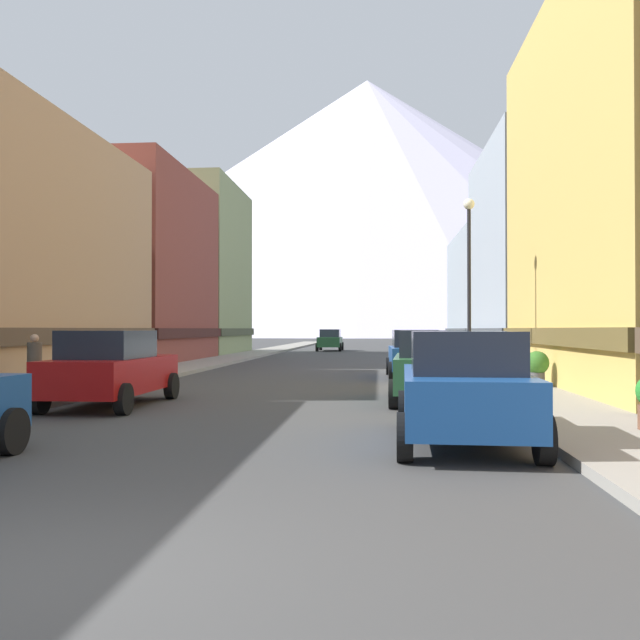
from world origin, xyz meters
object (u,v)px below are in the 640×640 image
object	(u,v)px
potted_plant_0	(537,366)
pedestrian_0	(34,367)
car_left_1	(111,368)
car_right_1	(433,366)
car_right_0	(463,387)
streetlamp_right	(469,261)
car_driving_0	(330,340)
car_right_2	(415,353)

from	to	relation	value
potted_plant_0	pedestrian_0	xyz separation A→B (m)	(-13.25, -3.48, 0.11)
car_left_1	car_right_1	distance (m)	7.76
potted_plant_0	car_left_1	bearing A→B (deg)	-157.06
car_right_0	streetlamp_right	size ratio (longest dim) A/B	0.76
pedestrian_0	car_driving_0	bearing A→B (deg)	83.32
potted_plant_0	car_right_1	bearing A→B (deg)	-136.91
potted_plant_0	streetlamp_right	world-z (taller)	streetlamp_right
car_left_1	car_right_0	xyz separation A→B (m)	(7.60, -4.57, 0.00)
car_driving_0	pedestrian_0	xyz separation A→B (m)	(-4.65, -39.68, -0.05)
car_left_1	car_right_1	xyz separation A→B (m)	(7.60, 1.57, 0.00)
car_right_0	streetlamp_right	xyz separation A→B (m)	(1.55, 11.23, 3.09)
car_right_2	potted_plant_0	world-z (taller)	car_right_2
car_left_1	car_right_0	world-z (taller)	same
car_right_2	pedestrian_0	world-z (taller)	car_right_2
car_right_0	car_driving_0	distance (m)	45.66
car_left_1	streetlamp_right	world-z (taller)	streetlamp_right
car_left_1	car_right_2	bearing A→B (deg)	52.94
car_left_1	car_right_2	xyz separation A→B (m)	(7.60, 10.06, 0.00)
car_right_0	streetlamp_right	bearing A→B (deg)	82.13
car_left_1	car_driving_0	world-z (taller)	same
car_driving_0	car_right_2	bearing A→B (deg)	-80.03
car_right_2	streetlamp_right	distance (m)	4.85
pedestrian_0	streetlamp_right	world-z (taller)	streetlamp_right
car_right_0	pedestrian_0	size ratio (longest dim) A/B	2.91
car_right_0	streetlamp_right	distance (m)	11.74
potted_plant_0	streetlamp_right	distance (m)	4.19
car_right_0	potted_plant_0	distance (m)	9.69
car_right_2	car_right_0	bearing A→B (deg)	-90.00
car_right_1	pedestrian_0	size ratio (longest dim) A/B	2.92
car_right_1	car_right_2	xyz separation A→B (m)	(0.00, 8.49, 0.00)
car_right_0	car_right_1	world-z (taller)	same
car_right_0	car_right_2	world-z (taller)	same
car_left_1	potted_plant_0	xyz separation A→B (m)	(10.80, 4.57, -0.15)
car_left_1	car_right_2	size ratio (longest dim) A/B	0.99
car_right_2	pedestrian_0	distance (m)	13.47
car_driving_0	potted_plant_0	world-z (taller)	car_driving_0
car_right_2	streetlamp_right	xyz separation A→B (m)	(1.55, -3.41, 3.09)
car_right_1	car_right_0	bearing A→B (deg)	-89.99
car_right_0	car_right_1	distance (m)	6.14
car_driving_0	streetlamp_right	xyz separation A→B (m)	(6.95, -34.11, 3.09)
streetlamp_right	car_right_1	bearing A→B (deg)	-106.99
car_driving_0	pedestrian_0	size ratio (longest dim) A/B	2.87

